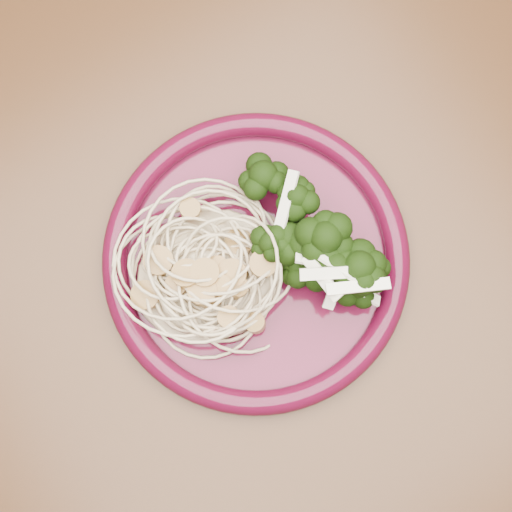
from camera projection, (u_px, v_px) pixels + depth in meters
The scene contains 6 objects.
dining_table at pixel (174, 380), 0.65m from camera, with size 1.20×0.80×0.75m.
dinner_plate at pixel (256, 259), 0.56m from camera, with size 0.29×0.29×0.02m.
spaghetti_pile at pixel (208, 274), 0.55m from camera, with size 0.12×0.10×0.03m, color #C6B48D.
scallop_cluster at pixel (205, 266), 0.52m from camera, with size 0.11×0.11×0.04m, color #A77D3D, non-canonical shape.
broccoli_pile at pixel (315, 232), 0.55m from camera, with size 0.08×0.14×0.05m, color black.
onion_garnish at pixel (318, 223), 0.52m from camera, with size 0.06×0.09×0.05m, color white, non-canonical shape.
Camera 1 is at (0.05, -0.06, 1.31)m, focal length 50.00 mm.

